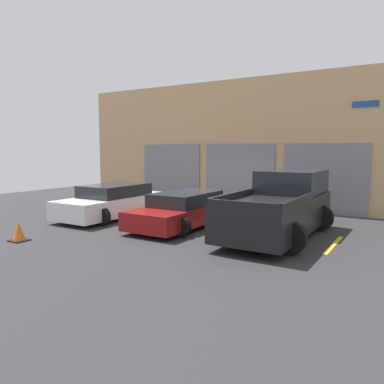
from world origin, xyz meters
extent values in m
plane|color=#2D2D30|center=(0.00, 0.00, 0.00)|extent=(28.00, 28.00, 0.00)
cube|color=tan|center=(0.00, 3.30, 2.81)|extent=(17.46, 0.60, 5.63)
cube|color=slate|center=(-3.86, 2.96, 1.40)|extent=(3.26, 0.08, 2.80)
cube|color=slate|center=(-0.20, 2.96, 1.40)|extent=(3.26, 0.08, 2.80)
cube|color=slate|center=(3.46, 2.96, 1.40)|extent=(3.26, 0.08, 2.80)
cube|color=#1E4799|center=(4.80, 2.97, 4.22)|extent=(0.90, 0.03, 0.22)
cube|color=black|center=(3.19, -1.86, 0.71)|extent=(1.93, 5.09, 0.95)
cube|color=#1E2328|center=(3.19, -0.46, 1.54)|extent=(1.77, 2.29, 0.71)
cube|color=black|center=(2.27, -3.01, 1.27)|extent=(0.08, 2.80, 0.18)
cube|color=black|center=(4.12, -3.01, 1.27)|extent=(0.08, 2.80, 0.18)
cube|color=black|center=(3.19, -4.37, 1.27)|extent=(1.93, 0.08, 0.18)
cylinder|color=black|center=(2.34, -0.28, 0.42)|extent=(0.84, 0.22, 0.84)
cylinder|color=black|center=(4.05, -0.28, 0.42)|extent=(0.84, 0.22, 0.84)
cylinder|color=black|center=(2.34, -3.44, 0.42)|extent=(0.84, 0.22, 0.84)
cylinder|color=black|center=(4.05, -3.44, 0.42)|extent=(0.84, 0.22, 0.84)
cube|color=white|center=(-3.19, -1.86, 0.47)|extent=(1.83, 4.53, 0.65)
cube|color=#1E2328|center=(-3.19, -1.75, 1.02)|extent=(1.61, 2.49, 0.45)
cylinder|color=black|center=(-4.00, -0.46, 0.31)|extent=(0.62, 0.22, 0.62)
cylinder|color=black|center=(-2.39, -0.46, 0.31)|extent=(0.62, 0.22, 0.62)
cylinder|color=black|center=(-4.00, -3.27, 0.31)|extent=(0.62, 0.22, 0.62)
cylinder|color=black|center=(-2.39, -3.27, 0.31)|extent=(0.62, 0.22, 0.62)
cube|color=maroon|center=(0.00, -1.86, 0.43)|extent=(1.74, 4.51, 0.57)
cube|color=#1E2328|center=(0.00, -1.75, 0.92)|extent=(1.54, 2.48, 0.42)
cylinder|color=black|center=(-0.76, -0.47, 0.32)|extent=(0.63, 0.22, 0.63)
cylinder|color=black|center=(0.76, -0.47, 0.32)|extent=(0.63, 0.22, 0.63)
cylinder|color=black|center=(-0.76, -3.26, 0.32)|extent=(0.63, 0.22, 0.63)
cylinder|color=black|center=(0.76, -3.26, 0.32)|extent=(0.63, 0.22, 0.63)
cube|color=gold|center=(-4.79, -1.86, 0.00)|extent=(0.12, 2.20, 0.01)
cube|color=gold|center=(-1.60, -1.86, 0.00)|extent=(0.12, 2.20, 0.01)
cube|color=gold|center=(1.60, -1.86, 0.00)|extent=(0.12, 2.20, 0.01)
cube|color=gold|center=(4.79, -1.86, 0.00)|extent=(0.12, 2.20, 0.01)
cube|color=black|center=(-2.84, -6.03, 0.01)|extent=(0.47, 0.47, 0.03)
cone|color=orange|center=(-2.84, -6.03, 0.28)|extent=(0.36, 0.36, 0.55)
camera|label=1|loc=(6.67, -12.26, 2.55)|focal=35.00mm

